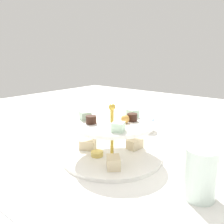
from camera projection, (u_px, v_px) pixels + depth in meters
ground_plane at (112, 157)px, 0.70m from camera, size 2.40×2.40×0.00m
tiered_serving_stand at (112, 142)px, 0.69m from camera, size 0.29×0.29×0.16m
water_glass_tall_right at (201, 174)px, 0.49m from camera, size 0.07×0.07×0.11m
water_glass_short_left at (109, 120)px, 0.96m from camera, size 0.06×0.06×0.07m
teacup_with_saucer at (146, 125)px, 0.94m from camera, size 0.09×0.09×0.05m
butter_knife_left at (9, 214)px, 0.45m from camera, size 0.02×0.17×0.00m
butter_knife_right at (205, 146)px, 0.79m from camera, size 0.09×0.16×0.00m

